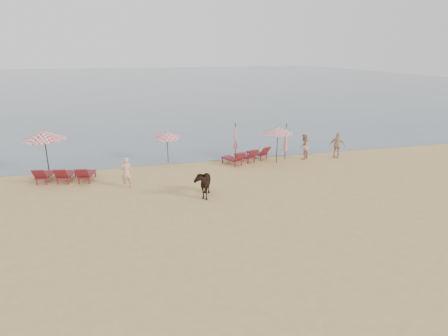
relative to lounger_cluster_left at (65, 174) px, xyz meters
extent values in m
plane|color=tan|center=(8.11, -8.13, -0.44)|extent=(120.00, 120.00, 0.00)
cube|color=#51606B|center=(8.11, 71.87, -0.44)|extent=(160.00, 140.00, 0.06)
cube|color=maroon|center=(-1.04, 0.44, -0.09)|extent=(0.91, 1.50, 0.08)
cube|color=maroon|center=(-1.18, -0.30, 0.20)|extent=(0.73, 0.58, 0.61)
cube|color=maroon|center=(0.04, 0.22, -0.09)|extent=(0.91, 1.50, 0.08)
cube|color=maroon|center=(-0.10, -0.51, 0.20)|extent=(0.73, 0.58, 0.61)
cube|color=maroon|center=(1.12, 0.01, -0.09)|extent=(0.91, 1.50, 0.08)
cube|color=maroon|center=(0.98, -0.73, 0.20)|extent=(0.73, 0.58, 0.61)
cube|color=maroon|center=(9.69, 0.93, -0.09)|extent=(1.16, 1.54, 0.08)
cube|color=maroon|center=(9.99, 0.25, 0.19)|extent=(0.78, 0.68, 0.61)
cube|color=maroon|center=(10.69, 1.37, -0.09)|extent=(1.16, 1.54, 0.08)
cube|color=maroon|center=(10.99, 0.69, 0.19)|extent=(0.78, 0.68, 0.61)
cube|color=maroon|center=(11.69, 1.82, -0.09)|extent=(1.16, 1.54, 0.08)
cube|color=maroon|center=(11.99, 1.14, 0.19)|extent=(0.78, 0.68, 0.61)
cylinder|color=black|center=(-1.00, 1.22, 0.80)|extent=(0.06, 0.06, 2.47)
cone|color=red|center=(-1.00, 1.22, 1.98)|extent=(2.36, 2.36, 0.51)
sphere|color=black|center=(-1.00, 1.22, 2.20)|extent=(0.09, 0.09, 0.09)
cylinder|color=black|center=(5.85, 2.36, 0.49)|extent=(0.04, 0.04, 1.85)
cone|color=red|center=(5.85, 2.36, 1.37)|extent=(1.63, 1.66, 0.55)
sphere|color=black|center=(5.85, 2.36, 1.54)|extent=(0.07, 0.07, 0.07)
cylinder|color=black|center=(12.55, 0.52, 0.65)|extent=(0.05, 0.05, 2.16)
cone|color=red|center=(12.55, 0.52, 1.68)|extent=(1.92, 1.92, 0.43)
sphere|color=black|center=(12.55, 0.52, 1.87)|extent=(0.08, 0.08, 0.08)
cylinder|color=black|center=(10.37, 2.42, 0.73)|extent=(0.05, 0.05, 2.34)
cone|color=red|center=(10.37, 2.42, 1.01)|extent=(0.28, 0.28, 1.75)
cylinder|color=black|center=(13.37, 1.08, 0.77)|extent=(0.05, 0.05, 2.41)
cone|color=red|center=(13.37, 1.08, 1.06)|extent=(0.29, 0.29, 1.81)
imported|color=black|center=(6.83, -3.93, 0.26)|extent=(1.16, 1.79, 1.40)
imported|color=tan|center=(3.25, -1.74, 0.39)|extent=(0.65, 0.48, 1.65)
imported|color=tan|center=(14.58, 0.85, 0.40)|extent=(1.03, 1.02, 1.68)
imported|color=tan|center=(16.83, 0.51, 0.42)|extent=(1.06, 0.91, 1.71)
camera|label=1|loc=(3.43, -20.80, 6.42)|focal=30.00mm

